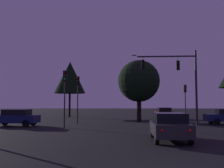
{
  "coord_description": "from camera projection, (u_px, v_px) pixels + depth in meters",
  "views": [
    {
      "loc": [
        -1.77,
        -6.52,
        2.01
      ],
      "look_at": [
        -1.99,
        16.78,
        3.81
      ],
      "focal_mm": 41.36,
      "sensor_mm": 36.0,
      "label": 1
    }
  ],
  "objects": [
    {
      "name": "tree_behind_sign",
      "position": [
        70.0,
        77.0,
        39.84
      ],
      "size": [
        4.83,
        4.83,
        8.55
      ],
      "color": "black",
      "rests_on": "ground"
    },
    {
      "name": "traffic_signal_mast_arm",
      "position": [
        178.0,
        74.0,
        24.43
      ],
      "size": [
        6.21,
        0.58,
        7.1
      ],
      "color": "#232326",
      "rests_on": "ground"
    },
    {
      "name": "traffic_light_corner_left",
      "position": [
        185.0,
        95.0,
        30.09
      ],
      "size": [
        0.31,
        0.36,
        4.25
      ],
      "color": "#232326",
      "rests_on": "ground"
    },
    {
      "name": "car_crossing_left",
      "position": [
        16.0,
        117.0,
        23.24
      ],
      "size": [
        4.26,
        2.1,
        1.52
      ],
      "color": "#0F1947",
      "rests_on": "ground"
    },
    {
      "name": "car_nearside_lane",
      "position": [
        170.0,
        126.0,
        14.05
      ],
      "size": [
        2.11,
        4.27,
        1.52
      ],
      "color": "#232328",
      "rests_on": "ground"
    },
    {
      "name": "car_far_lane",
      "position": [
        164.0,
        113.0,
        34.7
      ],
      "size": [
        1.94,
        4.44,
        1.52
      ],
      "color": "#4C0F0F",
      "rests_on": "ground"
    },
    {
      "name": "traffic_light_corner_right",
      "position": [
        65.0,
        87.0,
        22.21
      ],
      "size": [
        0.3,
        0.35,
        4.88
      ],
      "color": "#232326",
      "rests_on": "ground"
    },
    {
      "name": "tree_center_horizon",
      "position": [
        139.0,
        81.0,
        29.15
      ],
      "size": [
        4.73,
        4.73,
        6.96
      ],
      "color": "black",
      "rests_on": "ground"
    },
    {
      "name": "traffic_light_median",
      "position": [
        78.0,
        90.0,
        26.69
      ],
      "size": [
        0.34,
        0.38,
        4.84
      ],
      "color": "#232326",
      "rests_on": "ground"
    },
    {
      "name": "ground_plane",
      "position": [
        129.0,
        121.0,
        30.76
      ],
      "size": [
        168.0,
        168.0,
        0.0
      ],
      "primitive_type": "plane",
      "color": "black",
      "rests_on": "ground"
    }
  ]
}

